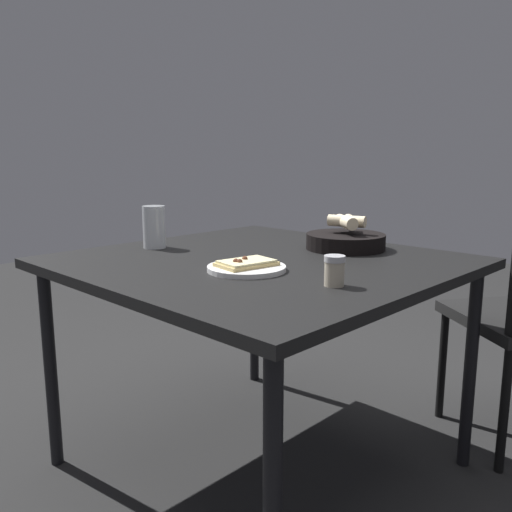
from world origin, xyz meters
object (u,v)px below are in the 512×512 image
at_px(dining_table, 260,275).
at_px(pepper_shaker, 334,272).
at_px(bread_basket, 345,239).
at_px(pizza_plate, 246,267).
at_px(beer_glass, 154,230).

relative_size(dining_table, pepper_shaker, 14.42).
bearing_deg(bread_basket, dining_table, -16.02).
distance_m(pizza_plate, pepper_shaker, 0.28).
height_order(dining_table, bread_basket, bread_basket).
xyz_separation_m(dining_table, pizza_plate, (0.15, 0.09, 0.06)).
bearing_deg(bread_basket, pepper_shaker, 32.02).
distance_m(dining_table, beer_glass, 0.43).
xyz_separation_m(bread_basket, beer_glass, (0.44, -0.49, 0.03)).
bearing_deg(pepper_shaker, beer_glass, -90.56).
height_order(beer_glass, pepper_shaker, beer_glass).
xyz_separation_m(dining_table, beer_glass, (0.12, -0.39, 0.12)).
distance_m(pizza_plate, beer_glass, 0.49).
xyz_separation_m(dining_table, pepper_shaker, (0.12, 0.37, 0.09)).
xyz_separation_m(pizza_plate, bread_basket, (-0.48, -0.00, 0.02)).
distance_m(dining_table, pepper_shaker, 0.40).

